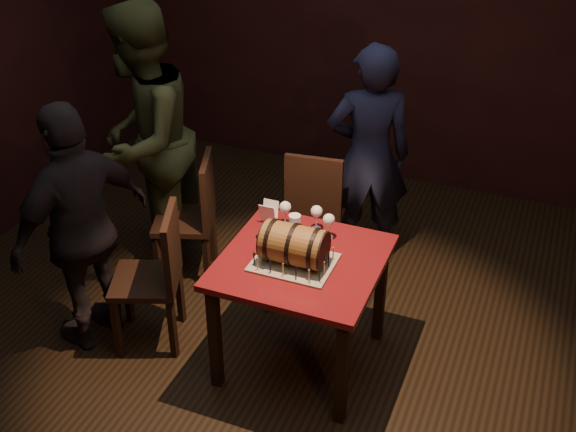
{
  "coord_description": "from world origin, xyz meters",
  "views": [
    {
      "loc": [
        1.38,
        -3.19,
        3.08
      ],
      "look_at": [
        0.07,
        0.05,
        0.95
      ],
      "focal_mm": 45.0,
      "sensor_mm": 36.0,
      "label": 1
    }
  ],
  "objects_px": {
    "chair_left_front": "(158,271)",
    "person_left_front": "(82,229)",
    "chair_back": "(316,203)",
    "person_back": "(369,157)",
    "pub_table": "(302,275)",
    "wine_glass_left": "(285,208)",
    "barrel_cake": "(294,245)",
    "wine_glass_mid": "(317,212)",
    "chair_left_rear": "(195,212)",
    "person_left_rear": "(143,141)",
    "pint_of_ale": "(295,227)",
    "wine_glass_right": "(329,221)"
  },
  "relations": [
    {
      "from": "person_left_front",
      "to": "person_back",
      "type": "bearing_deg",
      "value": 157.38
    },
    {
      "from": "chair_left_front",
      "to": "person_left_front",
      "type": "distance_m",
      "value": 0.51
    },
    {
      "from": "pub_table",
      "to": "person_back",
      "type": "height_order",
      "value": "person_back"
    },
    {
      "from": "barrel_cake",
      "to": "pub_table",
      "type": "bearing_deg",
      "value": 64.61
    },
    {
      "from": "barrel_cake",
      "to": "wine_glass_mid",
      "type": "height_order",
      "value": "barrel_cake"
    },
    {
      "from": "chair_back",
      "to": "person_left_rear",
      "type": "distance_m",
      "value": 1.27
    },
    {
      "from": "person_back",
      "to": "chair_left_front",
      "type": "bearing_deg",
      "value": 33.81
    },
    {
      "from": "wine_glass_left",
      "to": "chair_left_rear",
      "type": "height_order",
      "value": "chair_left_rear"
    },
    {
      "from": "pub_table",
      "to": "wine_glass_left",
      "type": "distance_m",
      "value": 0.44
    },
    {
      "from": "pub_table",
      "to": "chair_back",
      "type": "relative_size",
      "value": 0.97
    },
    {
      "from": "chair_back",
      "to": "person_back",
      "type": "distance_m",
      "value": 0.49
    },
    {
      "from": "wine_glass_mid",
      "to": "pint_of_ale",
      "type": "relative_size",
      "value": 1.07
    },
    {
      "from": "chair_left_rear",
      "to": "person_back",
      "type": "xyz_separation_m",
      "value": [
        1.02,
        0.7,
        0.29
      ]
    },
    {
      "from": "chair_left_front",
      "to": "wine_glass_mid",
      "type": "bearing_deg",
      "value": 29.09
    },
    {
      "from": "barrel_cake",
      "to": "chair_left_front",
      "type": "height_order",
      "value": "barrel_cake"
    },
    {
      "from": "pub_table",
      "to": "person_left_rear",
      "type": "distance_m",
      "value": 1.58
    },
    {
      "from": "pub_table",
      "to": "barrel_cake",
      "type": "relative_size",
      "value": 2.19
    },
    {
      "from": "wine_glass_right",
      "to": "pint_of_ale",
      "type": "distance_m",
      "value": 0.2
    },
    {
      "from": "chair_back",
      "to": "person_back",
      "type": "xyz_separation_m",
      "value": [
        0.28,
        0.27,
        0.29
      ]
    },
    {
      "from": "pint_of_ale",
      "to": "person_left_front",
      "type": "bearing_deg",
      "value": -158.7
    },
    {
      "from": "wine_glass_left",
      "to": "person_left_rear",
      "type": "bearing_deg",
      "value": 164.26
    },
    {
      "from": "pint_of_ale",
      "to": "person_back",
      "type": "distance_m",
      "value": 1.07
    },
    {
      "from": "barrel_cake",
      "to": "chair_left_rear",
      "type": "relative_size",
      "value": 0.44
    },
    {
      "from": "wine_glass_mid",
      "to": "person_left_rear",
      "type": "xyz_separation_m",
      "value": [
        -1.38,
        0.31,
        0.09
      ]
    },
    {
      "from": "person_back",
      "to": "wine_glass_left",
      "type": "bearing_deg",
      "value": 52.24
    },
    {
      "from": "wine_glass_left",
      "to": "wine_glass_mid",
      "type": "relative_size",
      "value": 1.0
    },
    {
      "from": "wine_glass_left",
      "to": "chair_back",
      "type": "height_order",
      "value": "chair_back"
    },
    {
      "from": "pub_table",
      "to": "wine_glass_right",
      "type": "relative_size",
      "value": 5.59
    },
    {
      "from": "wine_glass_left",
      "to": "pint_of_ale",
      "type": "bearing_deg",
      "value": -45.95
    },
    {
      "from": "barrel_cake",
      "to": "chair_back",
      "type": "bearing_deg",
      "value": 103.02
    },
    {
      "from": "pub_table",
      "to": "person_left_front",
      "type": "bearing_deg",
      "value": -168.68
    },
    {
      "from": "wine_glass_right",
      "to": "chair_left_front",
      "type": "xyz_separation_m",
      "value": [
        -0.95,
        -0.41,
        -0.35
      ]
    },
    {
      "from": "pint_of_ale",
      "to": "person_back",
      "type": "relative_size",
      "value": 0.09
    },
    {
      "from": "pint_of_ale",
      "to": "chair_back",
      "type": "relative_size",
      "value": 0.16
    },
    {
      "from": "chair_back",
      "to": "person_back",
      "type": "bearing_deg",
      "value": 43.49
    },
    {
      "from": "pub_table",
      "to": "chair_back",
      "type": "xyz_separation_m",
      "value": [
        -0.27,
        0.99,
        -0.12
      ]
    },
    {
      "from": "barrel_cake",
      "to": "person_left_rear",
      "type": "distance_m",
      "value": 1.55
    },
    {
      "from": "chair_back",
      "to": "chair_left_rear",
      "type": "relative_size",
      "value": 1.0
    },
    {
      "from": "barrel_cake",
      "to": "person_left_front",
      "type": "height_order",
      "value": "person_left_front"
    },
    {
      "from": "person_left_rear",
      "to": "wine_glass_mid",
      "type": "bearing_deg",
      "value": 70.28
    },
    {
      "from": "chair_left_rear",
      "to": "person_back",
      "type": "bearing_deg",
      "value": 34.39
    },
    {
      "from": "wine_glass_left",
      "to": "pint_of_ale",
      "type": "relative_size",
      "value": 1.07
    },
    {
      "from": "chair_left_front",
      "to": "person_left_front",
      "type": "relative_size",
      "value": 0.58
    },
    {
      "from": "pint_of_ale",
      "to": "wine_glass_right",
      "type": "bearing_deg",
      "value": 20.37
    },
    {
      "from": "barrel_cake",
      "to": "chair_left_front",
      "type": "bearing_deg",
      "value": -174.29
    },
    {
      "from": "pub_table",
      "to": "pint_of_ale",
      "type": "height_order",
      "value": "pint_of_ale"
    },
    {
      "from": "wine_glass_right",
      "to": "chair_left_rear",
      "type": "height_order",
      "value": "chair_left_rear"
    },
    {
      "from": "pint_of_ale",
      "to": "chair_left_rear",
      "type": "relative_size",
      "value": 0.16
    },
    {
      "from": "pub_table",
      "to": "wine_glass_mid",
      "type": "relative_size",
      "value": 5.59
    },
    {
      "from": "barrel_cake",
      "to": "chair_left_front",
      "type": "xyz_separation_m",
      "value": [
        -0.85,
        -0.09,
        -0.35
      ]
    }
  ]
}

